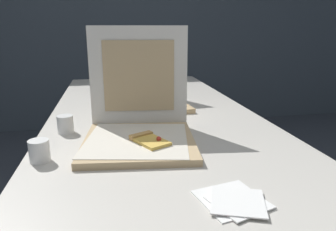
{
  "coord_description": "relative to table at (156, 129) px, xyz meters",
  "views": [
    {
      "loc": [
        -0.19,
        -0.66,
        1.12
      ],
      "look_at": [
        0.02,
        0.45,
        0.8
      ],
      "focal_mm": 33.31,
      "sensor_mm": 36.0,
      "label": 1
    }
  ],
  "objects": [
    {
      "name": "cup_white_near_center",
      "position": [
        -0.36,
        -0.12,
        0.08
      ],
      "size": [
        0.06,
        0.06,
        0.07
      ],
      "primitive_type": "cylinder",
      "color": "white",
      "rests_on": "table"
    },
    {
      "name": "table",
      "position": [
        0.0,
        0.0,
        0.0
      ],
      "size": [
        0.91,
        2.23,
        0.74
      ],
      "color": "beige",
      "rests_on": "ground"
    },
    {
      "name": "pizza_box_front",
      "position": [
        -0.1,
        -0.26,
        0.1
      ],
      "size": [
        0.4,
        0.41,
        0.39
      ],
      "rotation": [
        0.0,
        0.0,
        -0.11
      ],
      "color": "tan",
      "rests_on": "table"
    },
    {
      "name": "cup_white_near_left",
      "position": [
        -0.4,
        -0.37,
        0.08
      ],
      "size": [
        0.06,
        0.06,
        0.07
      ],
      "primitive_type": "cylinder",
      "color": "white",
      "rests_on": "table"
    },
    {
      "name": "pizza_box_middle",
      "position": [
        -0.02,
        0.25,
        0.1
      ],
      "size": [
        0.41,
        0.43,
        0.39
      ],
      "rotation": [
        0.0,
        0.0,
        0.12
      ],
      "color": "tan",
      "rests_on": "table"
    },
    {
      "name": "wall_back",
      "position": [
        0.0,
        2.31,
        0.61
      ],
      "size": [
        10.0,
        0.1,
        2.6
      ],
      "primitive_type": "cube",
      "color": "#4C5660",
      "rests_on": "ground"
    },
    {
      "name": "napkin_pile",
      "position": [
        0.08,
        -0.69,
        0.05
      ],
      "size": [
        0.17,
        0.18,
        0.01
      ],
      "color": "white",
      "rests_on": "table"
    }
  ]
}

